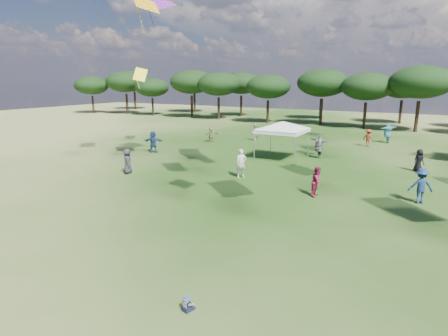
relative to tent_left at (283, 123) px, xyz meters
The scene contains 4 objects.
tree_line 26.60m from the tent_left, 74.28° to the left, with size 108.78×17.63×7.77m.
tent_left is the anchor object (origin of this frame).
toddler 20.34m from the tent_left, 75.97° to the right, with size 0.33×0.35×0.45m.
festival_crowd 3.95m from the tent_left, 34.35° to the left, with size 29.21×23.04×1.88m.
Camera 1 is at (5.28, -4.78, 5.98)m, focal length 30.00 mm.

